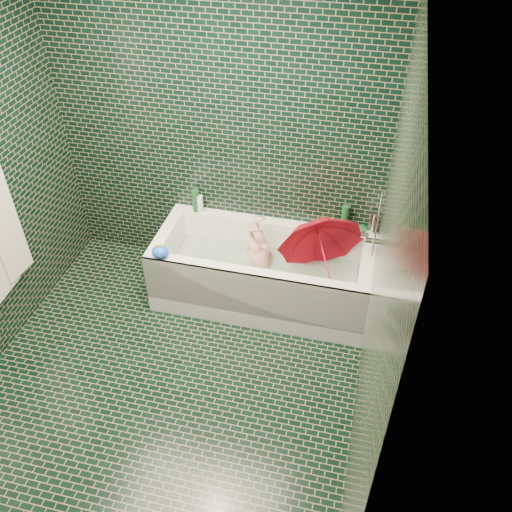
% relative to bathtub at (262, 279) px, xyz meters
% --- Properties ---
extents(floor, '(2.80, 2.80, 0.00)m').
position_rel_bathtub_xyz_m(floor, '(-0.45, -1.01, -0.21)').
color(floor, black).
rests_on(floor, ground).
extents(ceiling, '(2.80, 2.80, 0.00)m').
position_rel_bathtub_xyz_m(ceiling, '(-0.45, -1.01, 2.29)').
color(ceiling, white).
rests_on(ceiling, wall_back).
extents(wall_back, '(2.80, 0.00, 2.80)m').
position_rel_bathtub_xyz_m(wall_back, '(-0.45, 0.39, 1.04)').
color(wall_back, black).
rests_on(wall_back, floor).
extents(wall_right, '(0.00, 2.80, 2.80)m').
position_rel_bathtub_xyz_m(wall_right, '(0.85, -1.01, 1.04)').
color(wall_right, black).
rests_on(wall_right, floor).
extents(bathtub, '(1.70, 0.75, 0.55)m').
position_rel_bathtub_xyz_m(bathtub, '(0.00, 0.00, 0.00)').
color(bathtub, white).
rests_on(bathtub, floor).
extents(bath_mat, '(1.35, 0.47, 0.01)m').
position_rel_bathtub_xyz_m(bath_mat, '(0.00, 0.02, -0.06)').
color(bath_mat, green).
rests_on(bath_mat, bathtub).
extents(water, '(1.48, 0.53, 0.00)m').
position_rel_bathtub_xyz_m(water, '(0.00, 0.02, 0.09)').
color(water, silver).
rests_on(water, bathtub).
extents(faucet, '(0.18, 0.19, 0.55)m').
position_rel_bathtub_xyz_m(faucet, '(0.81, 0.01, 0.56)').
color(faucet, silver).
rests_on(faucet, wall_right).
extents(child, '(0.88, 0.41, 0.32)m').
position_rel_bathtub_xyz_m(child, '(-0.01, 0.04, 0.10)').
color(child, tan).
rests_on(child, bathtub).
extents(umbrella, '(0.94, 0.96, 0.96)m').
position_rel_bathtub_xyz_m(umbrella, '(0.47, 0.00, 0.33)').
color(umbrella, red).
rests_on(umbrella, bathtub).
extents(soap_bottle_a, '(0.09, 0.09, 0.23)m').
position_rel_bathtub_xyz_m(soap_bottle_a, '(0.75, 0.31, 0.34)').
color(soap_bottle_a, white).
rests_on(soap_bottle_a, bathtub).
extents(soap_bottle_b, '(0.11, 0.11, 0.18)m').
position_rel_bathtub_xyz_m(soap_bottle_b, '(0.72, 0.30, 0.34)').
color(soap_bottle_b, '#401C6A').
rests_on(soap_bottle_b, bathtub).
extents(soap_bottle_c, '(0.14, 0.14, 0.17)m').
position_rel_bathtub_xyz_m(soap_bottle_c, '(0.72, 0.30, 0.34)').
color(soap_bottle_c, '#154A23').
rests_on(soap_bottle_c, bathtub).
extents(bottle_right_tall, '(0.07, 0.07, 0.24)m').
position_rel_bathtub_xyz_m(bottle_right_tall, '(0.58, 0.33, 0.46)').
color(bottle_right_tall, '#154A23').
rests_on(bottle_right_tall, bathtub).
extents(bottle_right_pump, '(0.06, 0.06, 0.20)m').
position_rel_bathtub_xyz_m(bottle_right_pump, '(0.80, 0.35, 0.44)').
color(bottle_right_pump, silver).
rests_on(bottle_right_pump, bathtub).
extents(bottle_left_tall, '(0.08, 0.08, 0.20)m').
position_rel_bathtub_xyz_m(bottle_left_tall, '(-0.64, 0.33, 0.44)').
color(bottle_left_tall, '#154A23').
rests_on(bottle_left_tall, bathtub).
extents(bottle_left_short, '(0.07, 0.07, 0.15)m').
position_rel_bathtub_xyz_m(bottle_left_short, '(-0.61, 0.33, 0.41)').
color(bottle_left_short, white).
rests_on(bottle_left_short, bathtub).
extents(rubber_duck, '(0.12, 0.08, 0.10)m').
position_rel_bathtub_xyz_m(rubber_duck, '(0.45, 0.34, 0.39)').
color(rubber_duck, yellow).
rests_on(rubber_duck, bathtub).
extents(bath_toy, '(0.16, 0.14, 0.13)m').
position_rel_bathtub_xyz_m(bath_toy, '(-0.71, -0.32, 0.40)').
color(bath_toy, blue).
rests_on(bath_toy, bathtub).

